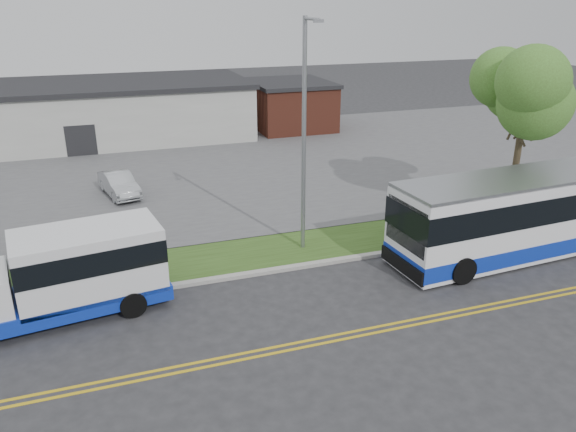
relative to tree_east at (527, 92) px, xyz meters
name	(u,v)px	position (x,y,z in m)	size (l,w,h in m)	color
ground	(254,289)	(-14.00, -3.00, -6.20)	(140.00, 140.00, 0.00)	#28282B
lane_line_north	(287,345)	(-14.00, -6.85, -6.20)	(70.00, 0.12, 0.01)	gold
lane_line_south	(290,350)	(-14.00, -7.15, -6.20)	(70.00, 0.12, 0.01)	gold
curb	(246,275)	(-14.00, -1.90, -6.13)	(80.00, 0.30, 0.15)	#9E9B93
verge	(235,257)	(-14.00, -0.10, -6.15)	(80.00, 3.30, 0.10)	#2B4316
parking_lot	(182,168)	(-14.00, 14.00, -6.15)	(80.00, 25.00, 0.10)	#4C4C4F
commercial_building	(79,112)	(-20.00, 24.00, -4.02)	(25.40, 10.40, 4.35)	#9E9E99
brick_wing	(290,105)	(-3.50, 23.00, -4.24)	(6.30, 7.30, 3.90)	brown
tree_east	(527,92)	(0.00, 0.00, 0.00)	(5.20, 5.20, 8.33)	#35281D
streetlight_near	(305,131)	(-11.00, -0.27, -0.97)	(0.35, 1.53, 9.50)	gray
shuttle_bus	(66,272)	(-20.41, -2.62, -4.61)	(8.03, 3.57, 2.98)	#0F2BA3
transit_bus	(530,213)	(-2.04, -3.51, -4.45)	(12.68, 3.67, 3.47)	white
parked_car_a	(119,184)	(-18.09, 9.52, -5.46)	(1.36, 3.91, 1.29)	#A6A9AD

